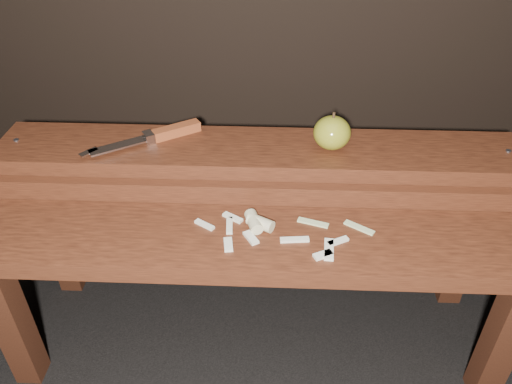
{
  "coord_description": "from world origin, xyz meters",
  "views": [
    {
      "loc": [
        0.04,
        -0.81,
        1.08
      ],
      "look_at": [
        0.0,
        0.06,
        0.45
      ],
      "focal_mm": 35.0,
      "sensor_mm": 36.0,
      "label": 1
    }
  ],
  "objects_px": {
    "bench_rear_tier": "(258,178)",
    "apple": "(332,133)",
    "bench_front_tier": "(253,264)",
    "knife": "(162,134)"
  },
  "relations": [
    {
      "from": "bench_rear_tier",
      "to": "apple",
      "type": "distance_m",
      "value": 0.21
    },
    {
      "from": "bench_front_tier",
      "to": "knife",
      "type": "height_order",
      "value": "knife"
    },
    {
      "from": "bench_front_tier",
      "to": "bench_rear_tier",
      "type": "distance_m",
      "value": 0.23
    },
    {
      "from": "apple",
      "to": "bench_front_tier",
      "type": "bearing_deg",
      "value": -125.37
    },
    {
      "from": "bench_front_tier",
      "to": "bench_rear_tier",
      "type": "relative_size",
      "value": 1.0
    },
    {
      "from": "bench_front_tier",
      "to": "bench_rear_tier",
      "type": "xyz_separation_m",
      "value": [
        0.0,
        0.23,
        0.06
      ]
    },
    {
      "from": "bench_front_tier",
      "to": "knife",
      "type": "xyz_separation_m",
      "value": [
        -0.22,
        0.25,
        0.16
      ]
    },
    {
      "from": "bench_rear_tier",
      "to": "knife",
      "type": "bearing_deg",
      "value": 173.04
    },
    {
      "from": "bench_rear_tier",
      "to": "apple",
      "type": "bearing_deg",
      "value": 1.51
    },
    {
      "from": "knife",
      "to": "bench_rear_tier",
      "type": "bearing_deg",
      "value": -6.96
    }
  ]
}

